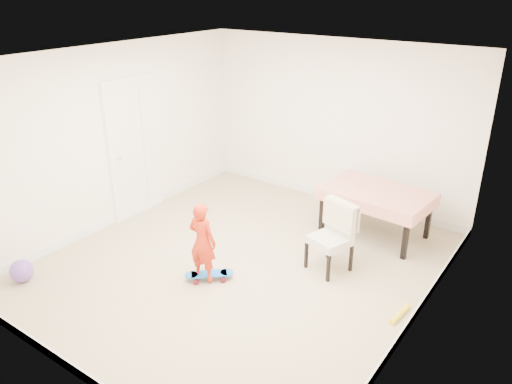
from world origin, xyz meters
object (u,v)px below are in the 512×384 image
Objects in this scene: dining_chair at (330,238)px; child at (203,244)px; skateboard at (209,276)px; balloon at (21,271)px; dining_table at (375,212)px.

child reaches higher than dining_chair.
skateboard is 0.60× the size of child.
child is at bearing 35.79° from balloon.
child is (-1.11, -1.10, 0.05)m from dining_chair.
dining_table is 1.63× the size of dining_chair.
child is 2.23m from balloon.
balloon is at bearing -124.72° from dining_table.
balloon is at bearing -122.81° from dining_chair.
dining_table reaches higher than skateboard.
dining_table is 2.62m from child.
dining_table is 2.57m from skateboard.
dining_table is 2.46× the size of skateboard.
child is at bearing -112.37° from dining_table.
child is at bearing -117.56° from dining_chair.
dining_chair reaches higher than dining_table.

